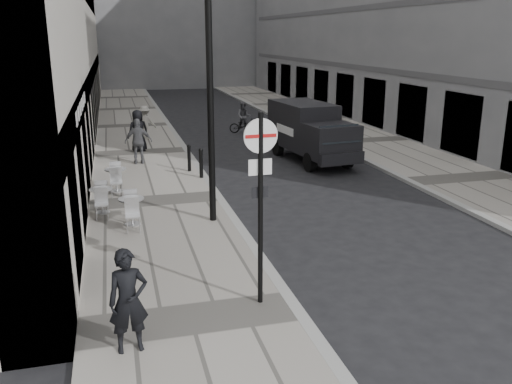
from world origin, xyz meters
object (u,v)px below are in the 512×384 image
(panel_van, at_px, (310,129))
(cyclist, at_px, (244,121))
(walking_man, at_px, (128,301))
(lamppost, at_px, (210,80))
(sign_post, at_px, (260,185))

(panel_van, distance_m, cyclist, 7.33)
(walking_man, distance_m, lamppost, 7.21)
(lamppost, bearing_deg, cyclist, 73.03)
(sign_post, xyz_separation_m, cyclist, (4.30, 19.11, -1.83))
(panel_van, height_order, cyclist, panel_van)
(walking_man, relative_size, lamppost, 0.25)
(walking_man, xyz_separation_m, cyclist, (6.79, 20.17, -0.34))
(lamppost, bearing_deg, sign_post, -90.00)
(sign_post, relative_size, cyclist, 2.20)
(sign_post, relative_size, lamppost, 0.53)
(walking_man, bearing_deg, sign_post, 17.18)
(panel_van, bearing_deg, cyclist, 92.42)
(walking_man, height_order, sign_post, sign_post)
(panel_van, xyz_separation_m, cyclist, (-1.08, 7.21, -0.69))
(cyclist, bearing_deg, sign_post, -83.49)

